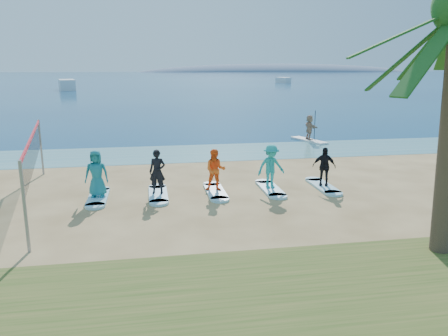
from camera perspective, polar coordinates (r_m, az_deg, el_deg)
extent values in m
plane|color=tan|center=(14.53, -3.61, -6.22)|extent=(600.00, 600.00, 0.00)
plane|color=teal|center=(24.64, -6.35, 1.90)|extent=(600.00, 600.00, 0.00)
plane|color=navy|center=(173.69, -9.67, 11.53)|extent=(600.00, 600.00, 0.00)
ellipsoid|color=slate|center=(328.15, 7.30, 12.37)|extent=(220.00, 56.00, 18.00)
cylinder|color=gray|center=(12.50, -24.59, -4.68)|extent=(0.09, 0.09, 2.50)
cylinder|color=gray|center=(21.25, -22.79, 2.51)|extent=(0.09, 0.09, 2.50)
cube|color=black|center=(16.72, -23.66, 2.01)|extent=(1.55, 8.87, 1.00)
cube|color=red|center=(16.63, -23.82, 3.77)|extent=(1.58, 8.88, 0.10)
cube|color=silver|center=(29.03, 11.03, 3.57)|extent=(1.60, 3.07, 0.12)
imported|color=tan|center=(28.90, 11.11, 5.24)|extent=(0.60, 1.51, 1.59)
cube|color=silver|center=(93.70, -19.80, 9.58)|extent=(4.57, 8.83, 2.04)
cube|color=silver|center=(123.79, 7.71, 10.95)|extent=(3.14, 5.67, 1.51)
cube|color=#95D3E6|center=(16.96, -16.12, -3.70)|extent=(0.70, 2.20, 0.09)
imported|color=#1B7885|center=(16.72, -16.32, -0.70)|extent=(0.89, 0.61, 1.74)
cube|color=#95D3E6|center=(16.85, -8.60, -3.42)|extent=(0.70, 2.20, 0.09)
imported|color=black|center=(16.62, -8.70, -0.49)|extent=(0.69, 0.54, 1.68)
cube|color=#95D3E6|center=(17.03, -1.12, -3.08)|extent=(0.70, 2.20, 0.09)
imported|color=#FF601A|center=(16.81, -1.13, -0.27)|extent=(0.89, 0.75, 1.63)
cube|color=#95D3E6|center=(17.49, 6.08, -2.71)|extent=(0.70, 2.20, 0.09)
imported|color=teal|center=(17.26, 6.15, 0.20)|extent=(1.21, 0.82, 1.74)
cube|color=#95D3E6|center=(18.22, 12.80, -2.33)|extent=(0.70, 2.20, 0.09)
imported|color=black|center=(18.01, 12.93, 0.20)|extent=(0.99, 0.71, 1.56)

